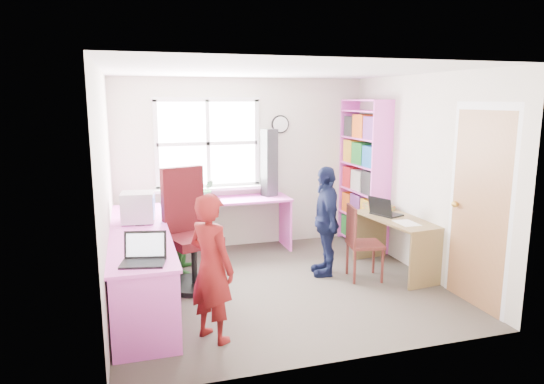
{
  "coord_description": "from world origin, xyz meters",
  "views": [
    {
      "loc": [
        -1.57,
        -5.01,
        2.1
      ],
      "look_at": [
        0.0,
        0.25,
        1.05
      ],
      "focal_mm": 32.0,
      "sensor_mm": 36.0,
      "label": 1
    }
  ],
  "objects_px": {
    "bookshelf": "(363,177)",
    "crt_monitor": "(138,207)",
    "laptop_left": "(144,255)",
    "person_navy": "(326,221)",
    "wooden_chair": "(360,240)",
    "swivel_chair": "(190,236)",
    "cd_tower": "(269,163)",
    "laptop_right": "(384,211)",
    "potted_plant": "(208,190)",
    "person_red": "(211,268)",
    "person_green": "(188,225)",
    "l_desk": "(162,267)",
    "right_desk": "(397,233)"
  },
  "relations": [
    {
      "from": "wooden_chair",
      "to": "person_red",
      "type": "height_order",
      "value": "person_red"
    },
    {
      "from": "l_desk",
      "to": "person_red",
      "type": "bearing_deg",
      "value": -62.86
    },
    {
      "from": "person_red",
      "to": "laptop_left",
      "type": "bearing_deg",
      "value": 48.23
    },
    {
      "from": "swivel_chair",
      "to": "crt_monitor",
      "type": "distance_m",
      "value": 0.65
    },
    {
      "from": "wooden_chair",
      "to": "potted_plant",
      "type": "xyz_separation_m",
      "value": [
        -1.53,
        1.52,
        0.41
      ]
    },
    {
      "from": "laptop_left",
      "to": "person_green",
      "type": "xyz_separation_m",
      "value": [
        0.59,
        1.83,
        -0.23
      ]
    },
    {
      "from": "l_desk",
      "to": "person_navy",
      "type": "height_order",
      "value": "person_navy"
    },
    {
      "from": "crt_monitor",
      "to": "potted_plant",
      "type": "relative_size",
      "value": 1.39
    },
    {
      "from": "laptop_right",
      "to": "right_desk",
      "type": "bearing_deg",
      "value": -171.43
    },
    {
      "from": "laptop_left",
      "to": "person_navy",
      "type": "xyz_separation_m",
      "value": [
        2.15,
        1.18,
        -0.14
      ]
    },
    {
      "from": "cd_tower",
      "to": "person_green",
      "type": "bearing_deg",
      "value": -171.66
    },
    {
      "from": "wooden_chair",
      "to": "l_desk",
      "type": "bearing_deg",
      "value": -163.63
    },
    {
      "from": "bookshelf",
      "to": "crt_monitor",
      "type": "bearing_deg",
      "value": -166.51
    },
    {
      "from": "l_desk",
      "to": "potted_plant",
      "type": "height_order",
      "value": "potted_plant"
    },
    {
      "from": "person_navy",
      "to": "swivel_chair",
      "type": "bearing_deg",
      "value": -81.77
    },
    {
      "from": "bookshelf",
      "to": "wooden_chair",
      "type": "distance_m",
      "value": 1.5
    },
    {
      "from": "right_desk",
      "to": "potted_plant",
      "type": "distance_m",
      "value": 2.56
    },
    {
      "from": "wooden_chair",
      "to": "laptop_left",
      "type": "xyz_separation_m",
      "value": [
        -2.47,
        -0.9,
        0.33
      ]
    },
    {
      "from": "person_red",
      "to": "person_navy",
      "type": "xyz_separation_m",
      "value": [
        1.6,
        1.25,
        0.0
      ]
    },
    {
      "from": "swivel_chair",
      "to": "wooden_chair",
      "type": "height_order",
      "value": "swivel_chair"
    },
    {
      "from": "crt_monitor",
      "to": "person_navy",
      "type": "relative_size",
      "value": 0.29
    },
    {
      "from": "bookshelf",
      "to": "right_desk",
      "type": "bearing_deg",
      "value": -95.34
    },
    {
      "from": "wooden_chair",
      "to": "person_red",
      "type": "relative_size",
      "value": 0.67
    },
    {
      "from": "person_red",
      "to": "person_navy",
      "type": "distance_m",
      "value": 2.03
    },
    {
      "from": "swivel_chair",
      "to": "person_red",
      "type": "relative_size",
      "value": 1.02
    },
    {
      "from": "person_navy",
      "to": "cd_tower",
      "type": "bearing_deg",
      "value": -154.02
    },
    {
      "from": "bookshelf",
      "to": "person_green",
      "type": "relative_size",
      "value": 1.83
    },
    {
      "from": "right_desk",
      "to": "swivel_chair",
      "type": "relative_size",
      "value": 0.91
    },
    {
      "from": "crt_monitor",
      "to": "laptop_left",
      "type": "bearing_deg",
      "value": -83.27
    },
    {
      "from": "l_desk",
      "to": "crt_monitor",
      "type": "relative_size",
      "value": 7.72
    },
    {
      "from": "l_desk",
      "to": "potted_plant",
      "type": "distance_m",
      "value": 1.96
    },
    {
      "from": "wooden_chair",
      "to": "potted_plant",
      "type": "bearing_deg",
      "value": 145.81
    },
    {
      "from": "right_desk",
      "to": "cd_tower",
      "type": "xyz_separation_m",
      "value": [
        -1.21,
        1.45,
        0.73
      ]
    },
    {
      "from": "wooden_chair",
      "to": "laptop_left",
      "type": "distance_m",
      "value": 2.65
    },
    {
      "from": "right_desk",
      "to": "crt_monitor",
      "type": "bearing_deg",
      "value": 166.62
    },
    {
      "from": "cd_tower",
      "to": "person_red",
      "type": "distance_m",
      "value": 2.87
    },
    {
      "from": "wooden_chair",
      "to": "cd_tower",
      "type": "height_order",
      "value": "cd_tower"
    },
    {
      "from": "bookshelf",
      "to": "laptop_left",
      "type": "bearing_deg",
      "value": -145.69
    },
    {
      "from": "l_desk",
      "to": "potted_plant",
      "type": "bearing_deg",
      "value": 66.63
    },
    {
      "from": "laptop_right",
      "to": "potted_plant",
      "type": "bearing_deg",
      "value": 36.85
    },
    {
      "from": "wooden_chair",
      "to": "person_green",
      "type": "relative_size",
      "value": 0.77
    },
    {
      "from": "cd_tower",
      "to": "person_green",
      "type": "relative_size",
      "value": 0.82
    },
    {
      "from": "person_green",
      "to": "laptop_right",
      "type": "bearing_deg",
      "value": -86.0
    },
    {
      "from": "person_red",
      "to": "potted_plant",
      "type": "bearing_deg",
      "value": -43.64
    },
    {
      "from": "potted_plant",
      "to": "wooden_chair",
      "type": "bearing_deg",
      "value": -44.75
    },
    {
      "from": "swivel_chair",
      "to": "cd_tower",
      "type": "bearing_deg",
      "value": 23.69
    },
    {
      "from": "swivel_chair",
      "to": "person_navy",
      "type": "height_order",
      "value": "swivel_chair"
    },
    {
      "from": "wooden_chair",
      "to": "person_navy",
      "type": "xyz_separation_m",
      "value": [
        -0.32,
        0.28,
        0.18
      ]
    },
    {
      "from": "crt_monitor",
      "to": "potted_plant",
      "type": "height_order",
      "value": "crt_monitor"
    },
    {
      "from": "bookshelf",
      "to": "swivel_chair",
      "type": "xyz_separation_m",
      "value": [
        -2.6,
        -0.88,
        -0.42
      ]
    }
  ]
}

